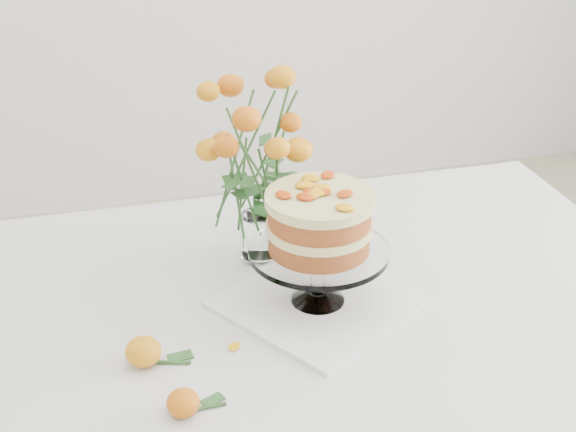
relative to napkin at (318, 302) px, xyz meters
name	(u,v)px	position (x,y,z in m)	size (l,w,h in m)	color
table	(289,341)	(-0.05, 0.01, -0.09)	(1.43, 0.93, 0.76)	tan
napkin	(318,302)	(0.00, 0.00, 0.00)	(0.29, 0.29, 0.01)	white
cake_stand	(319,228)	(0.00, 0.00, 0.15)	(0.24, 0.24, 0.22)	white
rose_vase	(259,152)	(-0.06, 0.18, 0.22)	(0.33, 0.33, 0.38)	white
loose_rose_near	(144,352)	(-0.31, -0.09, 0.02)	(0.10, 0.06, 0.05)	orange
loose_rose_far	(183,403)	(-0.27, -0.22, 0.02)	(0.09, 0.05, 0.04)	#C24309
stray_petal_a	(234,347)	(-0.17, -0.09, 0.00)	(0.03, 0.02, 0.00)	#F4A90F
stray_petal_b	(300,351)	(-0.07, -0.13, 0.00)	(0.03, 0.02, 0.00)	#F4A90F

